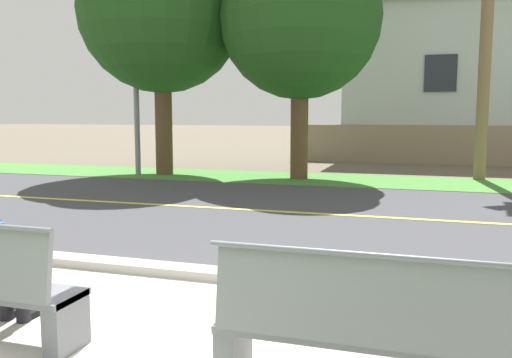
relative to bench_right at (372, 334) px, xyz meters
The scene contains 9 objects.
ground_plane 7.92m from the bench_right, 101.63° to the left, with size 140.00×140.00×0.00m, color #665B4C.
curb_edge 2.66m from the bench_right, 127.26° to the left, with size 44.00×0.30×0.11m, color #ADA89E.
street_asphalt 6.46m from the bench_right, 104.31° to the left, with size 52.00×8.00×0.01m, color #424247.
road_centre_line 6.46m from the bench_right, 104.31° to the left, with size 48.00×0.14×0.01m, color #E0CC4C.
far_verge_grass 11.47m from the bench_right, 97.99° to the left, with size 48.00×2.80×0.02m, color #478438.
bench_right is the anchor object (origin of this frame).
streetlamp 14.11m from the bench_right, 125.31° to the left, with size 0.24×2.10×6.91m.
shade_tree_left 12.33m from the bench_right, 104.63° to the left, with size 4.37×4.37×7.21m.
garden_wall 17.30m from the bench_right, 83.97° to the left, with size 13.00×0.36×1.40m, color gray.
Camera 1 is at (1.86, -2.94, 1.80)m, focal length 37.70 mm.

